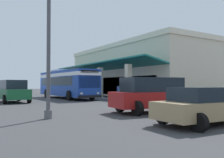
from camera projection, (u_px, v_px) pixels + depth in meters
ground at (96, 96)px, 34.29m from camera, size 120.00×120.00×0.00m
curb_strip at (82, 96)px, 31.81m from camera, size 29.09×0.50×0.12m
plaza_building at (138, 71)px, 36.95m from camera, size 24.54×14.55×7.33m
transit_bus at (66, 82)px, 27.28m from camera, size 11.31×3.14×3.34m
parked_suv_red at (153, 94)px, 13.51m from camera, size 3.10×5.00×1.97m
parked_sedan_tan at (206, 105)px, 9.37m from camera, size 2.59×4.49×1.47m
parked_suv_green at (12, 91)px, 21.16m from camera, size 4.94×2.46×1.97m
pedestrian at (121, 92)px, 20.81m from camera, size 0.46×0.54×1.64m
potted_palm at (79, 90)px, 35.50m from camera, size 1.88×1.73×3.08m
lot_light_pole at (49, 36)px, 11.04m from camera, size 0.60×0.60×7.16m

